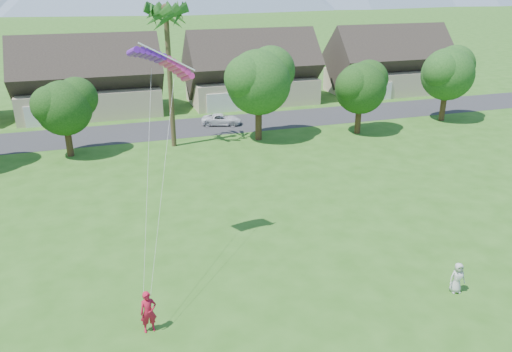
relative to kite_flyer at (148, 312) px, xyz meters
name	(u,v)px	position (x,y,z in m)	size (l,w,h in m)	color
ground	(327,342)	(7.11, -3.03, -0.99)	(500.00, 500.00, 0.00)	#2D6019
street	(185,128)	(7.11, 30.97, -0.98)	(90.00, 7.00, 0.01)	#2D2D30
kite_flyer	(148,312)	(0.00, 0.00, 0.00)	(0.72, 0.47, 1.97)	#B61430
watcher	(457,278)	(14.68, -1.63, -0.19)	(0.78, 0.51, 1.60)	beige
parked_car	(222,119)	(10.98, 30.97, -0.41)	(1.90, 4.11, 1.14)	silver
houses_row	(174,78)	(7.60, 39.96, 2.46)	(72.75, 8.19, 8.86)	beige
tree_row	(182,94)	(5.97, 24.88, 3.90)	(62.27, 6.67, 8.45)	#47301C
fan_palm	(166,11)	(5.11, 25.47, 10.82)	(3.00, 3.00, 13.80)	#4C3D26
parafoil_kite	(163,60)	(2.28, 7.21, 9.60)	(3.44, 1.24, 0.50)	#6B18B8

